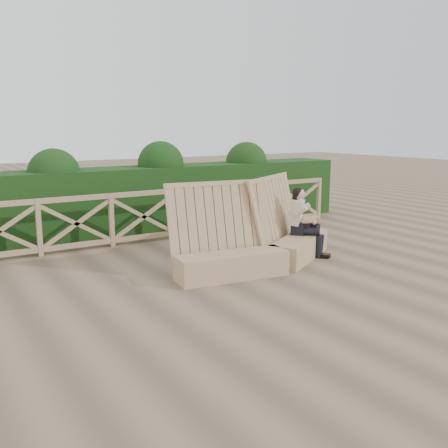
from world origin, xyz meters
TOP-DOWN VIEW (x-y plane):
  - ground at (0.00, 0.00)m, footprint 60.00×60.00m
  - bench at (1.01, 0.60)m, footprint 3.59×1.60m
  - woman at (2.08, 0.83)m, footprint 0.69×0.81m
  - guardrail at (0.00, 3.50)m, footprint 10.10×0.09m
  - hedge at (0.00, 4.70)m, footprint 12.00×1.20m

SIDE VIEW (x-z plane):
  - ground at x=0.00m, z-range 0.00..0.00m
  - bench at x=1.01m, z-range -0.39..1.16m
  - guardrail at x=0.00m, z-range 0.00..1.10m
  - woman at x=2.08m, z-range 0.04..1.36m
  - hedge at x=0.00m, z-range 0.00..1.50m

